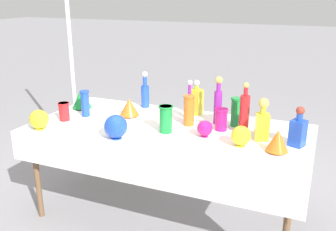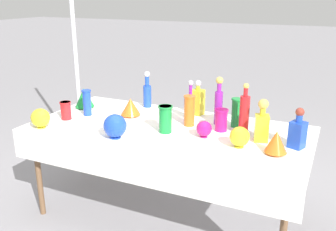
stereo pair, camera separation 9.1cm
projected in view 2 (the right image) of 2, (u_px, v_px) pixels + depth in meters
name	position (u px, v px, depth m)	size (l,w,h in m)	color
ground_plane	(168.00, 215.00, 3.07)	(40.00, 40.00, 0.00)	gray
display_table	(167.00, 135.00, 2.83)	(2.09, 1.04, 0.76)	white
tall_bottle_0	(147.00, 92.00, 3.32)	(0.07, 0.07, 0.32)	blue
tall_bottle_1	(190.00, 105.00, 3.00)	(0.07, 0.07, 0.32)	purple
tall_bottle_2	(219.00, 103.00, 2.87)	(0.06, 0.06, 0.38)	purple
tall_bottle_3	(244.00, 114.00, 2.66)	(0.07, 0.07, 0.38)	red
square_decanter_0	(198.00, 100.00, 3.12)	(0.11, 0.11, 0.29)	yellow
square_decanter_1	(298.00, 132.00, 2.44)	(0.12, 0.12, 0.28)	blue
square_decanter_2	(262.00, 123.00, 2.55)	(0.11, 0.11, 0.30)	yellow
slender_vase_0	(236.00, 112.00, 2.83)	(0.08, 0.08, 0.22)	#198C38
slender_vase_1	(165.00, 118.00, 2.72)	(0.11, 0.11, 0.20)	#198C38
slender_vase_2	(221.00, 119.00, 2.75)	(0.10, 0.10, 0.17)	#C61972
slender_vase_3	(189.00, 110.00, 2.85)	(0.09, 0.09, 0.24)	orange
slender_vase_4	(66.00, 110.00, 3.01)	(0.09, 0.09, 0.15)	red
slender_vase_5	(87.00, 102.00, 3.10)	(0.08, 0.08, 0.22)	blue
fluted_vase_0	(131.00, 107.00, 3.09)	(0.16, 0.16, 0.15)	orange
fluted_vase_1	(276.00, 142.00, 2.36)	(0.14, 0.14, 0.15)	orange
fluted_vase_2	(84.00, 98.00, 3.31)	(0.17, 0.17, 0.18)	#198C38
round_bowl_0	(240.00, 137.00, 2.46)	(0.13, 0.13, 0.14)	yellow
round_bowl_1	(115.00, 126.00, 2.61)	(0.17, 0.17, 0.17)	blue
round_bowl_2	(204.00, 129.00, 2.64)	(0.11, 0.11, 0.12)	#C61972
round_bowl_3	(40.00, 118.00, 2.82)	(0.14, 0.14, 0.15)	yellow
price_tag_left	(83.00, 136.00, 2.62)	(0.04, 0.01, 0.05)	white
price_tag_center	(133.00, 144.00, 2.48)	(0.05, 0.01, 0.04)	white
cardboard_box_behind_left	(158.00, 149.00, 4.05)	(0.57, 0.46, 0.34)	tan
canopy_pole	(76.00, 64.00, 3.81)	(0.18, 0.18, 2.61)	silver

